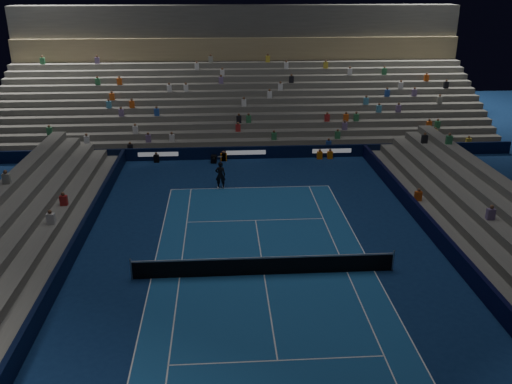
% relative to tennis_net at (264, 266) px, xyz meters
% --- Properties ---
extents(ground, '(90.00, 90.00, 0.00)m').
position_rel_tennis_net_xyz_m(ground, '(0.00, 0.00, -0.50)').
color(ground, '#0D2451').
rests_on(ground, ground).
extents(court_surface, '(10.97, 23.77, 0.01)m').
position_rel_tennis_net_xyz_m(court_surface, '(0.00, 0.00, -0.50)').
color(court_surface, '#194F8C').
rests_on(court_surface, ground).
extents(sponsor_barrier_far, '(44.00, 0.25, 1.00)m').
position_rel_tennis_net_xyz_m(sponsor_barrier_far, '(0.00, 18.50, -0.00)').
color(sponsor_barrier_far, black).
rests_on(sponsor_barrier_far, ground).
extents(sponsor_barrier_east, '(0.25, 37.00, 1.00)m').
position_rel_tennis_net_xyz_m(sponsor_barrier_east, '(9.70, 0.00, -0.00)').
color(sponsor_barrier_east, black).
rests_on(sponsor_barrier_east, ground).
extents(sponsor_barrier_west, '(0.25, 37.00, 1.00)m').
position_rel_tennis_net_xyz_m(sponsor_barrier_west, '(-9.70, 0.00, -0.00)').
color(sponsor_barrier_west, black).
rests_on(sponsor_barrier_west, ground).
extents(grandstand_main, '(44.00, 15.20, 11.20)m').
position_rel_tennis_net_xyz_m(grandstand_main, '(0.00, 27.90, 2.87)').
color(grandstand_main, '#5F5F5B').
rests_on(grandstand_main, ground).
extents(tennis_net, '(12.90, 0.10, 1.10)m').
position_rel_tennis_net_xyz_m(tennis_net, '(0.00, 0.00, 0.00)').
color(tennis_net, '#B2B2B7').
rests_on(tennis_net, ground).
extents(tennis_player, '(0.70, 0.46, 1.92)m').
position_rel_tennis_net_xyz_m(tennis_player, '(-2.06, 11.96, 0.45)').
color(tennis_player, black).
rests_on(tennis_player, ground).
extents(broadcast_camera, '(0.49, 0.92, 0.58)m').
position_rel_tennis_net_xyz_m(broadcast_camera, '(-2.57, 17.59, -0.20)').
color(broadcast_camera, black).
rests_on(broadcast_camera, ground).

